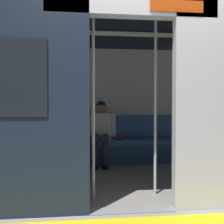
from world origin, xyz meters
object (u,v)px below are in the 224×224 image
object	(u,v)px
grab_pole_far	(155,106)
book	(122,138)
handbag	(83,135)
train_car	(113,75)
bench_seat	(109,145)
person_seated	(101,128)
grab_pole_door	(93,106)

from	to	relation	value
grab_pole_far	book	bearing A→B (deg)	-86.28
handbag	train_car	bearing A→B (deg)	110.91
bench_seat	book	distance (m)	0.30
person_seated	grab_pole_door	world-z (taller)	grab_pole_door
bench_seat	grab_pole_door	xyz separation A→B (m)	(0.39, 1.96, 0.75)
bench_seat	grab_pole_door	world-z (taller)	grab_pole_door
grab_pole_far	grab_pole_door	bearing A→B (deg)	7.01
train_car	grab_pole_door	bearing A→B (deg)	68.84
person_seated	grab_pole_far	size ratio (longest dim) A/B	0.54
grab_pole_door	grab_pole_far	bearing A→B (deg)	-172.99
book	handbag	bearing A→B (deg)	30.16
bench_seat	handbag	world-z (taller)	handbag
handbag	grab_pole_door	size ratio (longest dim) A/B	0.12
person_seated	book	size ratio (longest dim) A/B	5.39
train_car	bench_seat	world-z (taller)	train_car
train_car	book	size ratio (longest dim) A/B	29.09
train_car	grab_pole_door	world-z (taller)	train_car
train_car	handbag	distance (m)	1.60
bench_seat	grab_pole_far	world-z (taller)	grab_pole_far
handbag	person_seated	bearing A→B (deg)	163.13
grab_pole_door	grab_pole_far	xyz separation A→B (m)	(-0.77, -0.09, 0.00)
person_seated	book	distance (m)	0.48
grab_pole_far	person_seated	bearing A→B (deg)	-73.46
person_seated	book	xyz separation A→B (m)	(-0.41, -0.13, -0.21)
train_car	person_seated	world-z (taller)	train_car
grab_pole_door	person_seated	bearing A→B (deg)	-96.94
train_car	book	world-z (taller)	train_car
bench_seat	handbag	distance (m)	0.53
handbag	grab_pole_door	xyz separation A→B (m)	(-0.11, 2.02, 0.56)
train_car	grab_pole_far	bearing A→B (deg)	119.85
bench_seat	book	bearing A→B (deg)	-163.11
book	grab_pole_far	world-z (taller)	grab_pole_far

